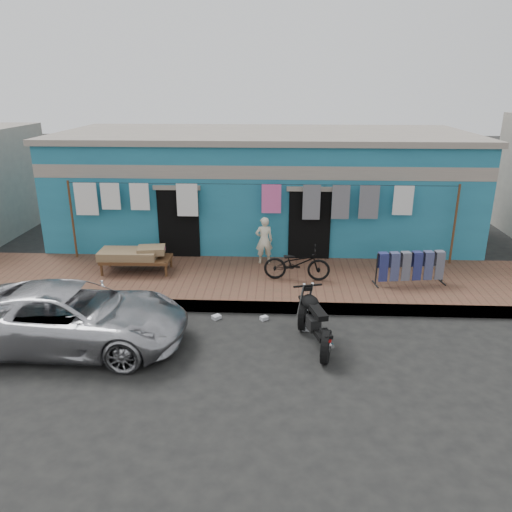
{
  "coord_description": "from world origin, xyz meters",
  "views": [
    {
      "loc": [
        0.5,
        -8.32,
        4.77
      ],
      "look_at": [
        0.0,
        2.0,
        1.15
      ],
      "focal_mm": 35.0,
      "sensor_mm": 36.0,
      "label": 1
    }
  ],
  "objects_px": {
    "bicycle": "(297,260)",
    "charpoy": "(137,260)",
    "seated_person": "(264,240)",
    "car": "(72,316)",
    "motorcycle": "(314,320)",
    "jeans_rack": "(410,267)"
  },
  "relations": [
    {
      "from": "seated_person",
      "to": "motorcycle",
      "type": "bearing_deg",
      "value": 97.13
    },
    {
      "from": "car",
      "to": "charpoy",
      "type": "relative_size",
      "value": 2.42
    },
    {
      "from": "seated_person",
      "to": "motorcycle",
      "type": "height_order",
      "value": "seated_person"
    },
    {
      "from": "motorcycle",
      "to": "charpoy",
      "type": "height_order",
      "value": "motorcycle"
    },
    {
      "from": "car",
      "to": "motorcycle",
      "type": "xyz_separation_m",
      "value": [
        4.56,
        0.25,
        -0.09
      ]
    },
    {
      "from": "car",
      "to": "bicycle",
      "type": "height_order",
      "value": "bicycle"
    },
    {
      "from": "charpoy",
      "to": "jeans_rack",
      "type": "height_order",
      "value": "jeans_rack"
    },
    {
      "from": "seated_person",
      "to": "charpoy",
      "type": "bearing_deg",
      "value": 5.11
    },
    {
      "from": "jeans_rack",
      "to": "charpoy",
      "type": "bearing_deg",
      "value": 175.71
    },
    {
      "from": "motorcycle",
      "to": "bicycle",
      "type": "bearing_deg",
      "value": 79.92
    },
    {
      "from": "bicycle",
      "to": "motorcycle",
      "type": "height_order",
      "value": "bicycle"
    },
    {
      "from": "motorcycle",
      "to": "car",
      "type": "bearing_deg",
      "value": 167.64
    },
    {
      "from": "seated_person",
      "to": "car",
      "type": "bearing_deg",
      "value": 40.97
    },
    {
      "from": "seated_person",
      "to": "charpoy",
      "type": "xyz_separation_m",
      "value": [
        -3.17,
        -0.77,
        -0.32
      ]
    },
    {
      "from": "bicycle",
      "to": "motorcycle",
      "type": "bearing_deg",
      "value": -171.28
    },
    {
      "from": "seated_person",
      "to": "jeans_rack",
      "type": "relative_size",
      "value": 0.72
    },
    {
      "from": "bicycle",
      "to": "jeans_rack",
      "type": "bearing_deg",
      "value": -89.81
    },
    {
      "from": "seated_person",
      "to": "bicycle",
      "type": "height_order",
      "value": "seated_person"
    },
    {
      "from": "bicycle",
      "to": "jeans_rack",
      "type": "distance_m",
      "value": 2.65
    },
    {
      "from": "bicycle",
      "to": "motorcycle",
      "type": "distance_m",
      "value": 2.73
    },
    {
      "from": "jeans_rack",
      "to": "motorcycle",
      "type": "bearing_deg",
      "value": -133.04
    },
    {
      "from": "bicycle",
      "to": "charpoy",
      "type": "bearing_deg",
      "value": 88.25
    }
  ]
}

